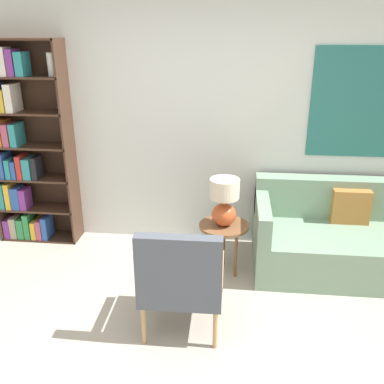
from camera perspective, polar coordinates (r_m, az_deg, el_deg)
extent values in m
plane|color=#B2A899|center=(3.20, -1.80, -22.78)|extent=(14.00, 14.00, 0.00)
cube|color=silver|center=(4.41, 1.57, 9.79)|extent=(6.40, 0.06, 2.70)
cube|color=#286B66|center=(4.47, 21.13, 11.00)|extent=(0.87, 0.02, 1.05)
cube|color=#422B1E|center=(4.62, -16.05, 5.81)|extent=(0.02, 0.30, 2.12)
cube|color=#422B1E|center=(4.64, -22.40, 18.35)|extent=(0.84, 0.30, 0.02)
cube|color=#422B1E|center=(5.15, -19.14, -5.53)|extent=(0.84, 0.30, 0.02)
cube|color=#422B1E|center=(4.91, -19.92, 6.26)|extent=(0.84, 0.01, 2.12)
cube|color=#422B1E|center=(5.00, -19.62, -1.94)|extent=(0.84, 0.30, 0.02)
cube|color=#7A338C|center=(5.21, -23.13, -4.32)|extent=(0.07, 0.17, 0.21)
cube|color=gray|center=(5.17, -22.43, -4.27)|extent=(0.08, 0.17, 0.24)
cube|color=#338C4C|center=(5.14, -21.59, -4.39)|extent=(0.07, 0.17, 0.23)
cube|color=#338C4C|center=(5.10, -20.81, -4.07)|extent=(0.06, 0.20, 0.29)
cube|color=gold|center=(5.10, -19.94, -4.48)|extent=(0.05, 0.24, 0.20)
cube|color=#B24C6B|center=(5.04, -19.47, -4.60)|extent=(0.06, 0.17, 0.22)
cube|color=#2D56A8|center=(5.03, -18.70, -4.35)|extent=(0.06, 0.21, 0.26)
cube|color=#422B1E|center=(4.88, -20.12, 1.84)|extent=(0.84, 0.30, 0.02)
cube|color=teal|center=(5.08, -23.70, -0.34)|extent=(0.06, 0.20, 0.28)
cube|color=gold|center=(5.06, -22.87, -0.26)|extent=(0.06, 0.24, 0.29)
cube|color=#2D56A8|center=(5.01, -22.18, -0.65)|extent=(0.09, 0.18, 0.24)
cube|color=#7A338C|center=(4.97, -21.32, -0.80)|extent=(0.07, 0.17, 0.23)
cube|color=#422B1E|center=(4.79, -20.65, 5.79)|extent=(0.84, 0.30, 0.02)
cube|color=#338C4C|center=(5.01, -24.15, 2.97)|extent=(0.05, 0.24, 0.19)
cube|color=#2D56A8|center=(4.96, -23.64, 3.41)|extent=(0.06, 0.22, 0.27)
cube|color=teal|center=(4.91, -23.00, 2.96)|extent=(0.05, 0.18, 0.21)
cube|color=#2D56A8|center=(4.91, -22.19, 2.97)|extent=(0.05, 0.24, 0.19)
cube|color=red|center=(4.86, -21.66, 3.23)|extent=(0.05, 0.20, 0.25)
cube|color=teal|center=(4.83, -20.76, 3.07)|extent=(0.09, 0.22, 0.22)
cube|color=black|center=(4.78, -19.98, 3.07)|extent=(0.06, 0.17, 0.24)
cube|color=#422B1E|center=(4.71, -21.20, 9.89)|extent=(0.84, 0.30, 0.02)
cube|color=orange|center=(4.88, -24.03, 7.28)|extent=(0.09, 0.25, 0.26)
cube|color=#B24C6B|center=(4.83, -23.11, 7.12)|extent=(0.07, 0.23, 0.23)
cube|color=teal|center=(4.79, -22.29, 7.15)|extent=(0.07, 0.22, 0.23)
cube|color=#422B1E|center=(4.67, -21.78, 14.09)|extent=(0.84, 0.30, 0.02)
cube|color=gold|center=(4.76, -23.55, 11.17)|extent=(0.06, 0.24, 0.22)
cube|color=silver|center=(4.71, -22.77, 11.52)|extent=(0.08, 0.22, 0.28)
cube|color=silver|center=(4.66, -23.66, 15.64)|extent=(0.07, 0.18, 0.27)
cube|color=#7A338C|center=(4.63, -22.67, 15.64)|extent=(0.07, 0.20, 0.25)
cube|color=teal|center=(4.59, -21.67, 15.58)|extent=(0.08, 0.19, 0.23)
cylinder|color=white|center=(4.51, -18.11, 15.88)|extent=(0.10, 0.10, 0.22)
cylinder|color=tan|center=(3.70, 3.45, -12.72)|extent=(0.04, 0.04, 0.32)
cylinder|color=tan|center=(3.75, -4.88, -12.29)|extent=(0.04, 0.04, 0.32)
cylinder|color=tan|center=(3.28, 3.12, -17.80)|extent=(0.04, 0.04, 0.32)
cylinder|color=tan|center=(3.33, -6.47, -17.20)|extent=(0.04, 0.04, 0.32)
cube|color=#4C515B|center=(3.39, -1.22, -12.14)|extent=(0.62, 0.61, 0.08)
cube|color=#4C515B|center=(3.02, -1.80, -10.18)|extent=(0.61, 0.11, 0.50)
cube|color=tan|center=(3.30, 3.78, -10.34)|extent=(0.06, 0.54, 0.04)
cube|color=tan|center=(3.35, -6.17, -9.83)|extent=(0.06, 0.54, 0.04)
cube|color=gray|center=(4.43, 20.40, -7.38)|extent=(1.84, 0.92, 0.41)
cube|color=gray|center=(4.58, 20.03, -0.71)|extent=(1.84, 0.20, 0.41)
cube|color=gray|center=(4.13, 9.39, -2.94)|extent=(0.12, 0.92, 0.29)
cube|color=#B27538|center=(4.46, 20.40, -1.84)|extent=(0.36, 0.12, 0.34)
cylinder|color=brown|center=(4.00, 4.27, -4.50)|extent=(0.47, 0.47, 0.03)
cylinder|color=brown|center=(4.24, 4.24, -6.75)|extent=(0.03, 0.03, 0.48)
cylinder|color=brown|center=(4.06, 2.41, -8.07)|extent=(0.03, 0.03, 0.48)
cylinder|color=brown|center=(4.05, 5.87, -8.21)|extent=(0.03, 0.03, 0.48)
ellipsoid|color=#C65128|center=(3.94, 4.26, -3.01)|extent=(0.23, 0.23, 0.21)
cylinder|color=tan|center=(3.89, 4.32, -1.18)|extent=(0.02, 0.02, 0.06)
cylinder|color=beige|center=(3.84, 4.37, 0.47)|extent=(0.27, 0.27, 0.18)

